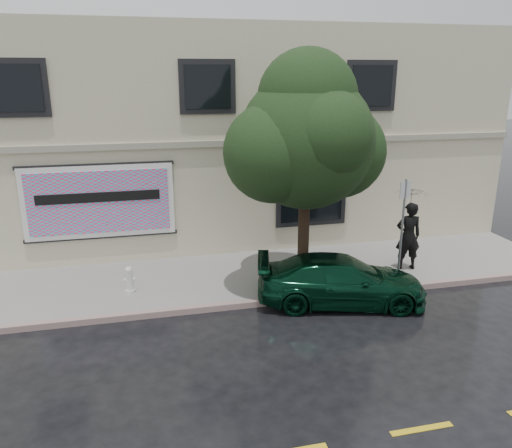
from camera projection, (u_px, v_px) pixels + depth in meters
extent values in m
plane|color=black|center=(245.00, 338.00, 10.92)|extent=(90.00, 90.00, 0.00)
cube|color=gray|center=(221.00, 278.00, 13.93)|extent=(20.00, 3.50, 0.15)
cube|color=gray|center=(233.00, 306.00, 12.30)|extent=(20.00, 0.18, 0.16)
cube|color=beige|center=(194.00, 132.00, 18.29)|extent=(20.00, 8.00, 7.00)
cube|color=#9E9984|center=(209.00, 144.00, 14.49)|extent=(20.00, 0.12, 0.18)
cube|color=black|center=(311.00, 193.00, 15.67)|extent=(2.30, 0.10, 2.10)
cube|color=black|center=(312.00, 194.00, 15.62)|extent=(2.00, 0.05, 1.80)
cube|color=black|center=(15.00, 88.00, 12.88)|extent=(1.30, 0.05, 1.20)
cube|color=black|center=(208.00, 87.00, 13.97)|extent=(1.30, 0.05, 1.20)
cube|color=black|center=(372.00, 86.00, 15.07)|extent=(1.30, 0.05, 1.20)
cube|color=white|center=(99.00, 202.00, 14.22)|extent=(4.20, 0.06, 2.10)
cube|color=#FD3879|center=(99.00, 202.00, 14.18)|extent=(3.90, 0.04, 1.80)
cube|color=black|center=(103.00, 236.00, 14.55)|extent=(4.30, 0.10, 0.10)
cube|color=black|center=(96.00, 165.00, 13.94)|extent=(4.30, 0.10, 0.10)
cube|color=black|center=(99.00, 197.00, 14.11)|extent=(3.40, 0.02, 0.28)
imported|color=black|center=(341.00, 280.00, 12.46)|extent=(4.49, 2.77, 1.21)
imported|color=black|center=(408.00, 236.00, 14.17)|extent=(0.78, 0.57, 1.97)
imported|color=black|center=(412.00, 190.00, 13.78)|extent=(0.98, 0.98, 0.70)
cylinder|color=#322216|center=(303.00, 236.00, 12.98)|extent=(0.29, 0.29, 2.69)
sphere|color=black|center=(306.00, 141.00, 12.26)|extent=(3.37, 3.37, 3.37)
cylinder|color=silver|center=(130.00, 290.00, 12.88)|extent=(0.27, 0.27, 0.07)
cylinder|color=silver|center=(130.00, 280.00, 12.80)|extent=(0.20, 0.20, 0.49)
sphere|color=silver|center=(129.00, 270.00, 12.72)|extent=(0.20, 0.20, 0.20)
cylinder|color=silver|center=(129.00, 280.00, 12.80)|extent=(0.29, 0.09, 0.09)
cylinder|color=gray|center=(402.00, 232.00, 13.08)|extent=(0.06, 0.06, 2.83)
cube|color=silver|center=(405.00, 190.00, 12.74)|extent=(0.34, 0.10, 0.46)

